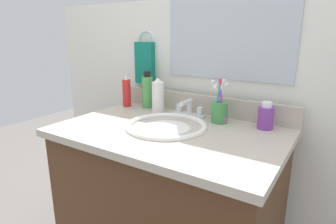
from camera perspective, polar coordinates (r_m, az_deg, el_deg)
vanity_cabinet at (r=1.33m, az=0.28°, el=-19.78°), size 0.87×0.55×0.73m
countertop at (r=1.15m, az=0.30°, el=-4.12°), size 0.91×0.59×0.03m
backsplash at (r=1.37m, az=6.69°, el=1.63°), size 0.91×0.02×0.09m
back_wall at (r=1.47m, az=7.57°, el=-3.83°), size 2.01×0.04×1.30m
mirror_panel at (r=1.33m, az=12.13°, el=18.53°), size 0.60×0.01×0.56m
towel_ring at (r=1.55m, az=-4.39°, el=14.28°), size 0.10×0.01×0.10m
hand_towel at (r=1.55m, az=-4.71°, el=9.82°), size 0.11×0.04×0.22m
sink_basin at (r=1.18m, az=-0.39°, el=-4.43°), size 0.34×0.34×0.11m
faucet at (r=1.32m, az=4.22°, el=0.36°), size 0.16×0.10×0.08m
bottle_lotion_white at (r=1.38m, az=-2.03°, el=3.25°), size 0.06×0.06×0.17m
bottle_toner_green at (r=1.46m, az=-4.17°, el=4.19°), size 0.06×0.06×0.19m
bottle_cream_purple at (r=1.20m, az=19.12°, el=-0.92°), size 0.06×0.06×0.11m
bottle_spray_red at (r=1.50m, az=-8.34°, el=3.96°), size 0.04×0.04×0.17m
cup_green at (r=1.24m, az=10.32°, el=0.31°), size 0.09×0.08×0.19m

